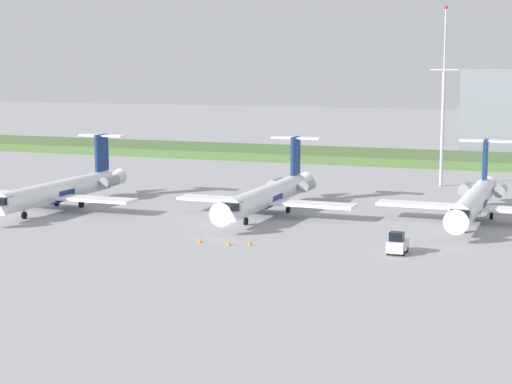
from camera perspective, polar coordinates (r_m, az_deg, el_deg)
ground_plane at (r=129.41m, az=3.62°, el=0.06°), size 500.00×500.00×0.00m
grass_berm at (r=171.40m, az=8.00°, el=2.31°), size 320.00×20.00×1.63m
regional_jet_nearest at (r=115.66m, az=-12.72°, el=0.15°), size 22.81×31.00×9.00m
regional_jet_second at (r=108.76m, az=0.88°, el=-0.15°), size 22.81×31.00×9.00m
regional_jet_third at (r=107.46m, az=14.18°, el=-0.51°), size 22.81×31.00×9.00m
antenna_mast at (r=136.22m, az=12.19°, el=5.10°), size 4.40×0.50×27.47m
baggage_tug at (r=87.30m, az=9.29°, el=-3.40°), size 1.72×3.20×2.30m
safety_cone_front_marker at (r=91.96m, az=-3.72°, el=-3.17°), size 0.44×0.44×0.55m
safety_cone_mid_marker at (r=90.37m, az=-1.81°, el=-3.36°), size 0.44×0.44×0.55m
safety_cone_rear_marker at (r=90.41m, az=-0.41°, el=-3.35°), size 0.44×0.44×0.55m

